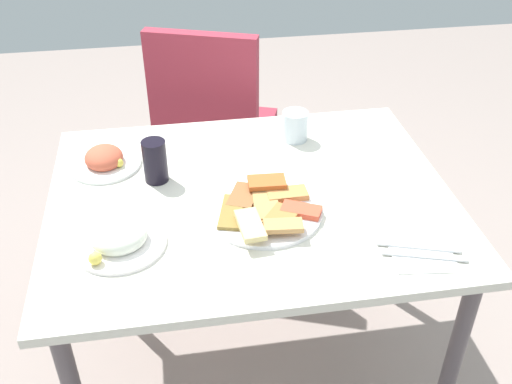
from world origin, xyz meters
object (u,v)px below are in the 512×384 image
spoon (419,246)px  pide_platter (266,209)px  dining_table (251,217)px  drinking_glass (295,126)px  dining_chair (212,123)px  paper_napkin (421,252)px  fork (424,256)px  salad_plate_greens (119,239)px  salad_plate_rice (104,160)px  soda_can (155,161)px

spoon → pide_platter: bearing=168.1°
dining_table → drinking_glass: size_ratio=11.61×
dining_chair → paper_napkin: bearing=-69.3°
pide_platter → drinking_glass: (0.15, 0.36, 0.03)m
fork → pide_platter: bearing=162.7°
salad_plate_greens → dining_table: bearing=25.2°
dining_chair → salad_plate_rice: bearing=-123.5°
drinking_glass → salad_plate_greens: bearing=-140.4°
dining_table → spoon: bearing=-38.3°
dining_chair → spoon: dining_chair is taller
salad_plate_rice → fork: salad_plate_rice is taller
dining_chair → spoon: (0.40, -1.03, 0.18)m
pide_platter → salad_plate_greens: salad_plate_greens is taller
soda_can → paper_napkin: size_ratio=0.84×
salad_plate_greens → salad_plate_rice: 0.37m
salad_plate_rice → paper_napkin: size_ratio=1.43×
dining_table → spoon: (0.36, -0.28, 0.08)m
spoon → drinking_glass: bearing=126.2°
dining_table → salad_plate_greens: (-0.34, -0.16, 0.10)m
salad_plate_greens → salad_plate_rice: size_ratio=1.07×
salad_plate_rice → soda_can: bearing=-34.0°
soda_can → salad_plate_rice: bearing=146.0°
dining_chair → soda_can: dining_chair is taller
salad_plate_rice → soda_can: 0.18m
dining_chair → soda_can: 0.71m
soda_can → paper_napkin: soda_can is taller
pide_platter → soda_can: soda_can is taller
salad_plate_greens → soda_can: 0.29m
pide_platter → fork: bearing=-34.3°
drinking_glass → fork: (0.18, -0.59, -0.04)m
salad_plate_rice → fork: bearing=-35.1°
paper_napkin → salad_plate_rice: bearing=145.9°
dining_table → dining_chair: (-0.04, 0.75, -0.10)m
pide_platter → paper_napkin: size_ratio=2.07×
salad_plate_rice → paper_napkin: bearing=-34.1°
dining_chair → salad_plate_greens: size_ratio=4.16×
drinking_glass → fork: drinking_glass is taller
drinking_glass → fork: bearing=-72.9°
soda_can → drinking_glass: bearing=20.6°
dining_table → drinking_glass: (0.18, 0.27, 0.12)m
dining_table → soda_can: (-0.25, 0.11, 0.14)m
dining_table → salad_plate_greens: size_ratio=4.84×
soda_can → spoon: bearing=-33.0°
salad_plate_rice → salad_plate_greens: bearing=-82.1°
salad_plate_rice → dining_chair: bearing=56.5°
pide_platter → salad_plate_rice: bearing=144.4°
salad_plate_greens → paper_napkin: (0.70, -0.14, -0.02)m
paper_napkin → fork: size_ratio=0.74×
salad_plate_greens → paper_napkin: size_ratio=1.53×
spoon → fork: bearing=-72.0°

